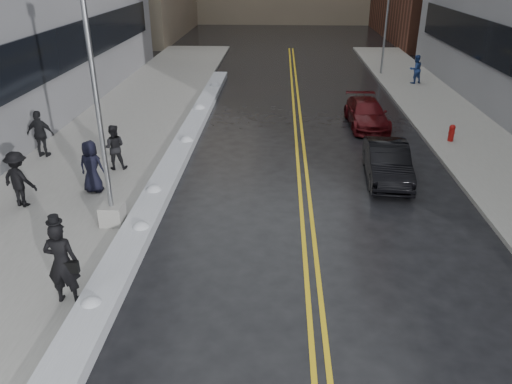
# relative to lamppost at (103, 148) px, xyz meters

# --- Properties ---
(ground) EXTENTS (160.00, 160.00, 0.00)m
(ground) POSITION_rel_lamppost_xyz_m (3.30, -2.00, -2.53)
(ground) COLOR black
(ground) RESTS_ON ground
(sidewalk_west) EXTENTS (5.50, 50.00, 0.15)m
(sidewalk_west) POSITION_rel_lamppost_xyz_m (-2.45, 8.00, -2.46)
(sidewalk_west) COLOR gray
(sidewalk_west) RESTS_ON ground
(sidewalk_east) EXTENTS (4.00, 50.00, 0.15)m
(sidewalk_east) POSITION_rel_lamppost_xyz_m (13.30, 8.00, -2.46)
(sidewalk_east) COLOR gray
(sidewalk_east) RESTS_ON ground
(lane_line_left) EXTENTS (0.12, 50.00, 0.01)m
(lane_line_left) POSITION_rel_lamppost_xyz_m (5.65, 8.00, -2.53)
(lane_line_left) COLOR gold
(lane_line_left) RESTS_ON ground
(lane_line_right) EXTENTS (0.12, 50.00, 0.01)m
(lane_line_right) POSITION_rel_lamppost_xyz_m (5.95, 8.00, -2.53)
(lane_line_right) COLOR gold
(lane_line_right) RESTS_ON ground
(snow_ridge) EXTENTS (0.90, 30.00, 0.34)m
(snow_ridge) POSITION_rel_lamppost_xyz_m (0.85, 6.00, -2.36)
(snow_ridge) COLOR silver
(snow_ridge) RESTS_ON ground
(lamppost) EXTENTS (0.65, 0.65, 7.62)m
(lamppost) POSITION_rel_lamppost_xyz_m (0.00, 0.00, 0.00)
(lamppost) COLOR gray
(lamppost) RESTS_ON sidewalk_west
(fire_hydrant) EXTENTS (0.26, 0.26, 0.73)m
(fire_hydrant) POSITION_rel_lamppost_xyz_m (12.30, 8.00, -1.98)
(fire_hydrant) COLOR maroon
(fire_hydrant) RESTS_ON sidewalk_east
(traffic_signal) EXTENTS (0.16, 0.20, 6.00)m
(traffic_signal) POSITION_rel_lamppost_xyz_m (11.80, 22.00, 0.87)
(traffic_signal) COLOR gray
(traffic_signal) RESTS_ON sidewalk_east
(pedestrian_fedora) EXTENTS (0.76, 0.51, 2.04)m
(pedestrian_fedora) POSITION_rel_lamppost_xyz_m (0.10, -3.69, -1.36)
(pedestrian_fedora) COLOR black
(pedestrian_fedora) RESTS_ON sidewalk_west
(pedestrian_b) EXTENTS (0.93, 0.78, 1.69)m
(pedestrian_b) POSITION_rel_lamppost_xyz_m (-1.20, 4.23, -1.54)
(pedestrian_b) COLOR black
(pedestrian_b) RESTS_ON sidewalk_west
(pedestrian_c) EXTENTS (0.96, 0.71, 1.79)m
(pedestrian_c) POSITION_rel_lamppost_xyz_m (-1.32, 2.20, -1.49)
(pedestrian_c) COLOR black
(pedestrian_c) RESTS_ON sidewalk_west
(pedestrian_d) EXTENTS (1.12, 0.53, 1.86)m
(pedestrian_d) POSITION_rel_lamppost_xyz_m (-4.45, 5.35, -1.45)
(pedestrian_d) COLOR black
(pedestrian_d) RESTS_ON sidewalk_west
(pedestrian_e) EXTENTS (1.32, 0.99, 1.81)m
(pedestrian_e) POSITION_rel_lamppost_xyz_m (-3.23, 1.05, -1.48)
(pedestrian_e) COLOR black
(pedestrian_e) RESTS_ON sidewalk_west
(pedestrian_east) EXTENTS (1.03, 0.93, 1.74)m
(pedestrian_east) POSITION_rel_lamppost_xyz_m (13.34, 19.06, -1.51)
(pedestrian_east) COLOR navy
(pedestrian_east) RESTS_ON sidewalk_east
(car_black) EXTENTS (1.65, 4.13, 1.34)m
(car_black) POSITION_rel_lamppost_xyz_m (8.80, 4.07, -1.86)
(car_black) COLOR black
(car_black) RESTS_ON ground
(car_maroon) EXTENTS (1.86, 4.30, 1.23)m
(car_maroon) POSITION_rel_lamppost_xyz_m (9.03, 10.43, -1.92)
(car_maroon) COLOR #450B0E
(car_maroon) RESTS_ON ground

